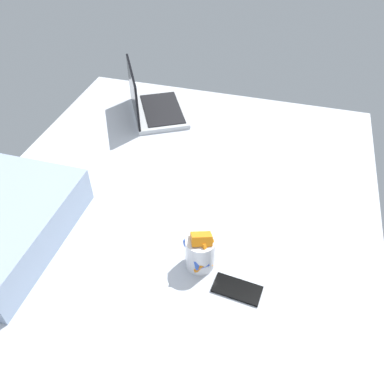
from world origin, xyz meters
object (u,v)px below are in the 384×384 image
(laptop, at_px, (152,106))
(cell_phone, at_px, (237,289))
(snack_cup, at_px, (200,252))
(pillow, at_px, (1,226))

(laptop, xyz_separation_m, cell_phone, (-0.84, -0.56, -0.04))
(laptop, height_order, snack_cup, laptop)
(laptop, xyz_separation_m, pillow, (-0.86, 0.19, 0.02))
(laptop, distance_m, snack_cup, 0.90)
(snack_cup, bearing_deg, laptop, 29.12)
(laptop, distance_m, pillow, 0.88)
(snack_cup, xyz_separation_m, pillow, (-0.07, 0.63, 0.00))
(cell_phone, relative_size, pillow, 0.27)
(cell_phone, distance_m, pillow, 0.76)
(laptop, xyz_separation_m, snack_cup, (-0.78, -0.44, 0.02))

